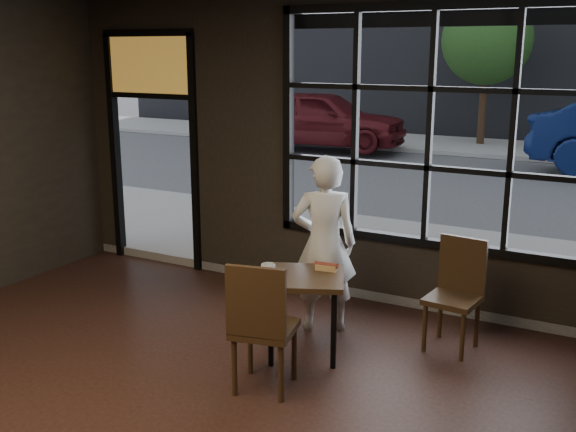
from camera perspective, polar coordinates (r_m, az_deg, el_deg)
The scene contains 11 objects.
window_frame at distance 6.46m, azimuth 11.91°, elevation 7.24°, with size 3.06×0.12×2.28m, color black.
stained_transom at distance 8.02m, azimuth -11.63°, elevation 12.44°, with size 1.20×0.06×0.70m, color orange.
street_asphalt at distance 26.95m, azimuth 22.08°, elevation 7.53°, with size 60.00×41.00×0.04m, color #545456.
cafe_table at distance 5.72m, azimuth 1.36°, elevation -8.33°, with size 0.65×0.65×0.71m, color #322112.
chair_near at distance 5.11m, azimuth -1.98°, elevation -9.15°, with size 0.45×0.45×1.03m, color #322112.
chair_window at distance 5.93m, azimuth 13.77°, elevation -6.61°, with size 0.42×0.42×0.96m, color #322112.
man at distance 6.09m, azimuth 3.07°, elevation -2.38°, with size 0.59×0.39×1.62m, color silver.
hotdog at distance 5.71m, azimuth 3.26°, elevation -4.34°, with size 0.20×0.08×0.06m, color tan, non-canonical shape.
cup at distance 5.58m, azimuth -1.70°, elevation -4.55°, with size 0.12×0.12×0.10m, color silver.
maroon_car at distance 17.13m, azimuth 2.88°, elevation 8.24°, with size 1.71×4.24×1.45m, color #511216.
tree_left at distance 18.42m, azimuth 16.50°, elevation 14.08°, with size 2.28×2.28×3.89m.
Camera 1 is at (3.03, -2.65, 2.52)m, focal length 42.00 mm.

